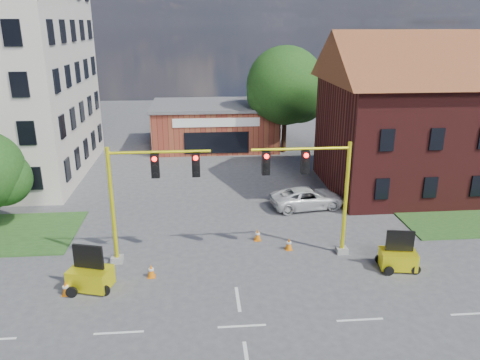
% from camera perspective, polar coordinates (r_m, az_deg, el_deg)
% --- Properties ---
extents(ground, '(120.00, 120.00, 0.00)m').
position_cam_1_polar(ground, '(20.21, 0.23, -17.39)').
color(ground, '#454648').
rests_on(ground, ground).
extents(brick_shop, '(12.40, 8.40, 4.30)m').
position_cam_1_polar(brick_shop, '(47.29, -3.07, 6.76)').
color(brick_shop, maroon).
rests_on(brick_shop, ground).
extents(townhouse_row, '(21.00, 11.00, 11.50)m').
position_cam_1_polar(townhouse_row, '(38.17, 26.08, 7.80)').
color(townhouse_row, '#4C1816').
rests_on(townhouse_row, ground).
extents(tree_large, '(7.64, 7.27, 9.98)m').
position_cam_1_polar(tree_large, '(44.53, 6.01, 11.05)').
color(tree_large, '#372014').
rests_on(tree_large, ground).
extents(signal_mast_west, '(5.30, 0.60, 6.20)m').
position_cam_1_polar(signal_mast_west, '(23.83, -11.58, -1.29)').
color(signal_mast_west, gray).
rests_on(signal_mast_west, ground).
extents(signal_mast_east, '(5.30, 0.60, 6.20)m').
position_cam_1_polar(signal_mast_east, '(24.37, 9.20, -0.69)').
color(signal_mast_east, gray).
rests_on(signal_mast_east, ground).
extents(trailer_west, '(2.17, 1.74, 2.15)m').
position_cam_1_polar(trailer_west, '(23.33, -17.78, -11.07)').
color(trailer_west, '#FFF515').
rests_on(trailer_west, ground).
extents(trailer_east, '(1.94, 1.45, 2.01)m').
position_cam_1_polar(trailer_east, '(25.23, 18.71, -8.93)').
color(trailer_east, '#FFF515').
rests_on(trailer_east, ground).
extents(cone_a, '(0.40, 0.40, 0.70)m').
position_cam_1_polar(cone_a, '(23.38, -20.47, -12.26)').
color(cone_a, orange).
rests_on(cone_a, ground).
extents(cone_b, '(0.40, 0.40, 0.70)m').
position_cam_1_polar(cone_b, '(23.74, -10.78, -10.83)').
color(cone_b, orange).
rests_on(cone_b, ground).
extents(cone_c, '(0.40, 0.40, 0.70)m').
position_cam_1_polar(cone_c, '(26.07, 5.98, -7.76)').
color(cone_c, orange).
rests_on(cone_c, ground).
extents(cone_d, '(0.40, 0.40, 0.70)m').
position_cam_1_polar(cone_d, '(27.00, 2.15, -6.70)').
color(cone_d, orange).
rests_on(cone_d, ground).
extents(pickup_white, '(5.23, 2.94, 1.38)m').
position_cam_1_polar(pickup_white, '(31.80, 8.26, -2.18)').
color(pickup_white, white).
rests_on(pickup_white, ground).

